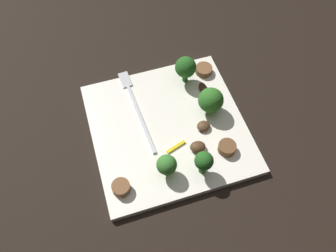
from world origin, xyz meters
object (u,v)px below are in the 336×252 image
Objects in this scene: broccoli_floret_0 at (186,68)px; sausage_slice_2 at (204,70)px; broccoli_floret_2 at (167,165)px; plate at (168,128)px; broccoli_floret_1 at (204,162)px; broccoli_floret_3 at (211,100)px; sausage_slice_0 at (227,148)px; mushroom_2 at (204,126)px; sausage_slice_1 at (121,188)px; mushroom_1 at (203,89)px; fork at (135,104)px; pepper_strip_3 at (175,147)px; mushroom_0 at (198,147)px.

broccoli_floret_0 is 0.05m from sausage_slice_2.
broccoli_floret_0 is 1.25× the size of broccoli_floret_2.
plate is 5.22× the size of broccoli_floret_1.
sausage_slice_0 is (-0.08, 0.00, -0.02)m from broccoli_floret_3.
mushroom_2 is at bearing -110.91° from plate.
mushroom_2 is (0.07, -0.16, -0.00)m from sausage_slice_1.
mushroom_1 is (0.13, -0.11, -0.02)m from broccoli_floret_2.
pepper_strip_3 is (-0.10, -0.04, -0.00)m from fork.
broccoli_floret_1 is at bearing -159.38° from fork.
sausage_slice_0 is 0.96× the size of mushroom_1.
broccoli_floret_3 is 0.10m from pepper_strip_3.
sausage_slice_0 is 0.13m from mushroom_1.
plate is 0.10m from mushroom_1.
plate is at bearing -1.45° from pepper_strip_3.
sausage_slice_0 is (0.02, -0.05, -0.02)m from broccoli_floret_1.
broccoli_floret_1 is at bearing 158.79° from mushroom_1.
sausage_slice_2 reaches higher than mushroom_1.
plate is 0.14m from sausage_slice_2.
mushroom_1 is at bearing -20.44° from mushroom_2.
broccoli_floret_1 is at bearing -151.82° from pepper_strip_3.
plate is 4.64× the size of broccoli_floret_0.
sausage_slice_2 is at bearing -78.61° from broccoli_floret_0.
broccoli_floret_1 is 1.62× the size of mushroom_1.
sausage_slice_0 is 1.04× the size of sausage_slice_1.
broccoli_floret_2 is at bearing 143.89° from sausage_slice_2.
broccoli_floret_0 is 0.08m from broccoli_floret_3.
mushroom_0 is (-0.12, -0.07, 0.00)m from fork.
broccoli_floret_2 is (-0.14, -0.01, 0.03)m from fork.
mushroom_2 is (-0.11, 0.00, -0.03)m from broccoli_floret_0.
sausage_slice_0 is at bearing -66.07° from broccoli_floret_1.
sausage_slice_0 is 0.05m from mushroom_0.
broccoli_floret_3 reaches higher than pepper_strip_3.
sausage_slice_1 is at bearing 113.59° from pepper_strip_3.
broccoli_floret_2 is at bearing -85.30° from sausage_slice_1.
broccoli_floret_1 is at bearing -164.38° from plate.
sausage_slice_1 is (-0.09, 0.10, 0.01)m from plate.
sausage_slice_1 is at bearing 94.70° from broccoli_floret_2.
broccoli_floret_1 is 1.39× the size of pepper_strip_3.
fork is at bearing 34.94° from plate.
broccoli_floret_0 is 0.15m from pepper_strip_3.
fork is at bearing 23.90° from broccoli_floret_1.
broccoli_floret_1 is 1.76× the size of sausage_slice_1.
mushroom_1 reaches higher than fork.
sausage_slice_2 is (0.09, -0.10, 0.01)m from plate.
broccoli_floret_3 is at bearing 165.65° from sausage_slice_2.
mushroom_1 is (-0.03, -0.02, -0.03)m from broccoli_floret_0.
mushroom_0 reaches higher than fork.
fork is 0.13m from mushroom_1.
mushroom_2 reaches higher than pepper_strip_3.
mushroom_0 is 0.12m from mushroom_1.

